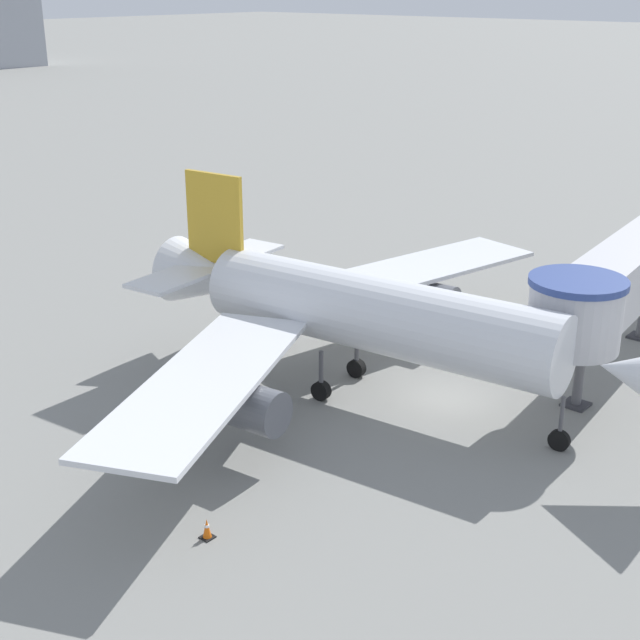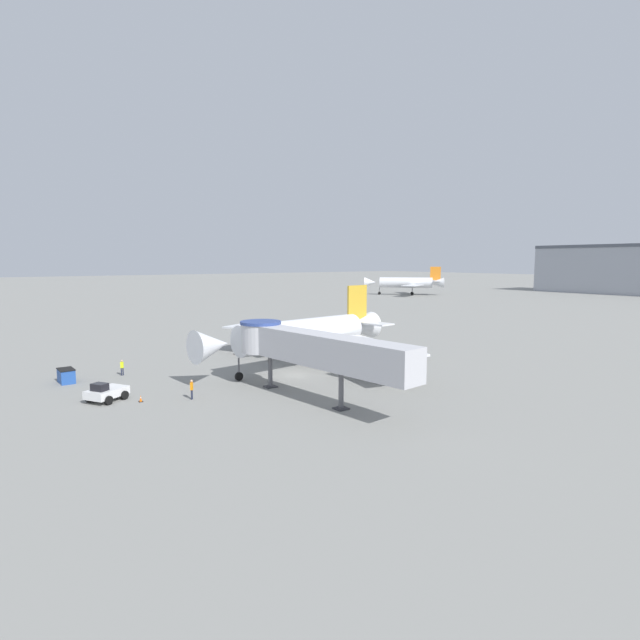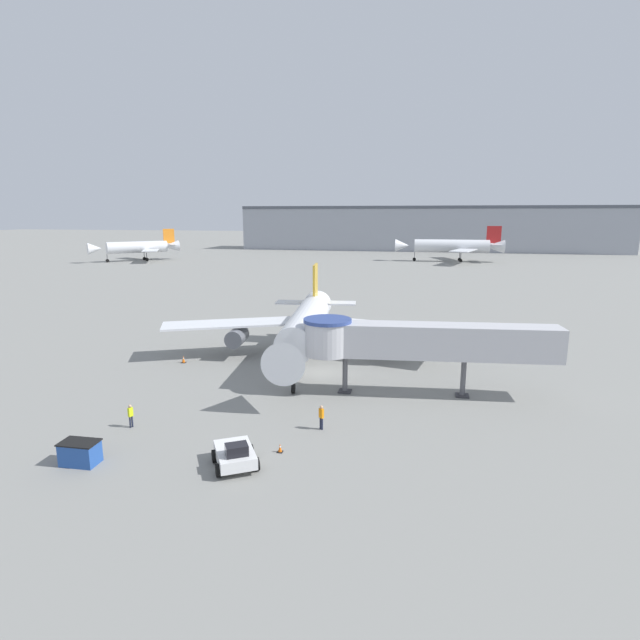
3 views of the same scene
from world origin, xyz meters
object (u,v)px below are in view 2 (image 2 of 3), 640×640
(pushback_tug_white, at_px, (106,392))
(traffic_cone_apron_front, at_px, (141,399))
(ground_crew_wing_walker, at_px, (122,366))
(jet_bridge, at_px, (307,347))
(background_jet_orange_tail, at_px, (407,283))
(traffic_cone_port_wing, at_px, (235,352))
(ground_crew_marshaller, at_px, (192,388))
(main_airplane, at_px, (306,334))
(service_container_blue, at_px, (66,376))

(pushback_tug_white, height_order, traffic_cone_apron_front, pushback_tug_white)
(traffic_cone_apron_front, distance_m, ground_crew_wing_walker, 11.76)
(jet_bridge, relative_size, traffic_cone_apron_front, 35.74)
(jet_bridge, bearing_deg, pushback_tug_white, -129.85)
(pushback_tug_white, relative_size, background_jet_orange_tail, 0.17)
(traffic_cone_port_wing, distance_m, ground_crew_wing_walker, 16.07)
(jet_bridge, bearing_deg, ground_crew_marshaller, -131.02)
(traffic_cone_apron_front, height_order, ground_crew_wing_walker, ground_crew_wing_walker)
(traffic_cone_port_wing, bearing_deg, ground_crew_wing_walker, -75.95)
(main_airplane, bearing_deg, ground_crew_wing_walker, -121.57)
(traffic_cone_port_wing, xyz_separation_m, ground_crew_marshaller, (17.43, -13.03, 0.69))
(pushback_tug_white, height_order, background_jet_orange_tail, background_jet_orange_tail)
(pushback_tug_white, xyz_separation_m, traffic_cone_apron_front, (2.12, 2.39, -0.51))
(service_container_blue, bearing_deg, pushback_tug_white, 10.05)
(main_airplane, bearing_deg, jet_bridge, -40.35)
(main_airplane, height_order, traffic_cone_port_wing, main_airplane)
(jet_bridge, xyz_separation_m, pushback_tug_white, (-9.97, -14.97, -3.99))
(jet_bridge, distance_m, traffic_cone_apron_front, 15.49)
(service_container_blue, height_order, traffic_cone_apron_front, service_container_blue)
(traffic_cone_apron_front, distance_m, ground_crew_marshaller, 4.49)
(main_airplane, xyz_separation_m, service_container_blue, (-8.53, -23.94, -3.24))
(traffic_cone_apron_front, bearing_deg, traffic_cone_port_wing, 132.38)
(jet_bridge, distance_m, background_jet_orange_tail, 142.01)
(service_container_blue, bearing_deg, background_jet_orange_tail, 120.27)
(traffic_cone_apron_front, height_order, ground_crew_marshaller, ground_crew_marshaller)
(ground_crew_marshaller, bearing_deg, traffic_cone_apron_front, -79.20)
(background_jet_orange_tail, bearing_deg, main_airplane, -5.34)
(traffic_cone_apron_front, xyz_separation_m, ground_crew_marshaller, (1.88, 4.01, 0.77))
(traffic_cone_apron_front, distance_m, traffic_cone_port_wing, 23.06)
(main_airplane, xyz_separation_m, traffic_cone_apron_front, (3.06, -19.87, -3.69))
(pushback_tug_white, xyz_separation_m, ground_crew_wing_walker, (-9.52, 3.84, 0.21))
(traffic_cone_port_wing, xyz_separation_m, ground_crew_wing_walker, (3.90, -15.58, 0.64))
(traffic_cone_apron_front, height_order, traffic_cone_port_wing, traffic_cone_port_wing)
(main_airplane, height_order, ground_crew_wing_walker, main_airplane)
(service_container_blue, xyz_separation_m, ground_crew_marshaller, (13.48, 8.08, 0.31))
(pushback_tug_white, bearing_deg, ground_crew_marshaller, 27.02)
(ground_crew_wing_walker, bearing_deg, traffic_cone_apron_front, 103.93)
(service_container_blue, distance_m, traffic_cone_port_wing, 21.47)
(traffic_cone_port_wing, xyz_separation_m, background_jet_orange_tail, (-68.80, 103.56, 4.18))
(ground_crew_marshaller, bearing_deg, background_jet_orange_tail, 162.48)
(traffic_cone_apron_front, bearing_deg, ground_crew_marshaller, 64.81)
(jet_bridge, height_order, ground_crew_marshaller, jet_bridge)
(jet_bridge, bearing_deg, traffic_cone_port_wing, 163.04)
(jet_bridge, xyz_separation_m, background_jet_orange_tail, (-92.20, 108.01, -0.24))
(main_airplane, bearing_deg, traffic_cone_port_wing, -173.77)
(service_container_blue, relative_size, background_jet_orange_tail, 0.10)
(main_airplane, xyz_separation_m, jet_bridge, (10.92, -7.30, 0.80))
(background_jet_orange_tail, bearing_deg, ground_crew_wing_walker, -12.86)
(main_airplane, distance_m, traffic_cone_port_wing, 13.30)
(service_container_blue, xyz_separation_m, ground_crew_wing_walker, (-0.04, 5.52, 0.26))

